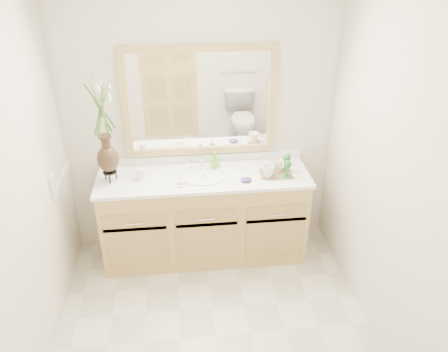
{
  "coord_description": "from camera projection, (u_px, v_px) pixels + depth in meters",
  "views": [
    {
      "loc": [
        -0.19,
        -2.3,
        2.64
      ],
      "look_at": [
        0.14,
        0.65,
        1.02
      ],
      "focal_mm": 35.0,
      "sensor_mm": 36.0,
      "label": 1
    }
  ],
  "objects": [
    {
      "name": "vanity",
      "position": [
        205.0,
        217.0,
        3.98
      ],
      "size": [
        1.8,
        0.55,
        0.8
      ],
      "color": "tan",
      "rests_on": "floor"
    },
    {
      "name": "wall_left",
      "position": [
        13.0,
        213.0,
        2.6
      ],
      "size": [
        0.02,
        2.6,
        2.4
      ],
      "primitive_type": "cube",
      "color": "silver",
      "rests_on": "floor"
    },
    {
      "name": "purple_dish",
      "position": [
        246.0,
        180.0,
        3.68
      ],
      "size": [
        0.12,
        0.11,
        0.03
      ],
      "primitive_type": "ellipsoid",
      "rotation": [
        0.0,
        0.0,
        -0.33
      ],
      "color": "#502775",
      "rests_on": "counter"
    },
    {
      "name": "tray",
      "position": [
        276.0,
        174.0,
        3.79
      ],
      "size": [
        0.28,
        0.2,
        0.01
      ],
      "primitive_type": "cube",
      "rotation": [
        0.0,
        0.0,
        -0.07
      ],
      "color": "brown",
      "rests_on": "counter"
    },
    {
      "name": "tumbler",
      "position": [
        140.0,
        174.0,
        3.71
      ],
      "size": [
        0.07,
        0.07,
        0.09
      ],
      "primitive_type": "cylinder",
      "color": "white",
      "rests_on": "counter"
    },
    {
      "name": "soap_bottle",
      "position": [
        215.0,
        161.0,
        3.88
      ],
      "size": [
        0.08,
        0.08,
        0.14
      ],
      "primitive_type": "imported",
      "rotation": [
        0.0,
        0.0,
        0.22
      ],
      "color": "#6AC32D",
      "rests_on": "counter"
    },
    {
      "name": "goblet_back",
      "position": [
        287.0,
        159.0,
        3.8
      ],
      "size": [
        0.07,
        0.07,
        0.15
      ],
      "color": "#236A29",
      "rests_on": "tray"
    },
    {
      "name": "flower_vase",
      "position": [
        102.0,
        116.0,
        3.42
      ],
      "size": [
        0.21,
        0.21,
        0.86
      ],
      "rotation": [
        0.0,
        0.0,
        0.23
      ],
      "color": "black",
      "rests_on": "counter"
    },
    {
      "name": "sink",
      "position": [
        204.0,
        182.0,
        3.79
      ],
      "size": [
        0.38,
        0.34,
        0.23
      ],
      "color": "white",
      "rests_on": "counter"
    },
    {
      "name": "switch_plate",
      "position": [
        53.0,
        182.0,
        3.37
      ],
      "size": [
        0.02,
        0.12,
        0.12
      ],
      "primitive_type": "cube",
      "color": "white",
      "rests_on": "wall_left"
    },
    {
      "name": "wall_back",
      "position": [
        200.0,
        124.0,
        3.85
      ],
      "size": [
        2.4,
        0.02,
        2.4
      ],
      "primitive_type": "cube",
      "color": "silver",
      "rests_on": "floor"
    },
    {
      "name": "floor",
      "position": [
        215.0,
        336.0,
        3.29
      ],
      "size": [
        2.6,
        2.6,
        0.0
      ],
      "primitive_type": "plane",
      "color": "beige",
      "rests_on": "ground"
    },
    {
      "name": "counter",
      "position": [
        204.0,
        177.0,
        3.79
      ],
      "size": [
        1.84,
        0.57,
        0.03
      ],
      "primitive_type": "cube",
      "color": "white",
      "rests_on": "vanity"
    },
    {
      "name": "mug_left",
      "position": [
        268.0,
        171.0,
        3.71
      ],
      "size": [
        0.14,
        0.13,
        0.11
      ],
      "primitive_type": "imported",
      "rotation": [
        0.0,
        0.0,
        -0.39
      ],
      "color": "white",
      "rests_on": "tray"
    },
    {
      "name": "mug_right",
      "position": [
        277.0,
        165.0,
        3.81
      ],
      "size": [
        0.15,
        0.15,
        0.11
      ],
      "primitive_type": "imported",
      "rotation": [
        0.0,
        0.0,
        0.81
      ],
      "color": "white",
      "rests_on": "tray"
    },
    {
      "name": "wall_right",
      "position": [
        397.0,
        190.0,
        2.83
      ],
      "size": [
        0.02,
        2.6,
        2.4
      ],
      "primitive_type": "cube",
      "color": "silver",
      "rests_on": "floor"
    },
    {
      "name": "mirror",
      "position": [
        200.0,
        102.0,
        3.73
      ],
      "size": [
        1.32,
        0.04,
        0.97
      ],
      "color": "white",
      "rests_on": "wall_back"
    },
    {
      "name": "soap_dish",
      "position": [
        182.0,
        184.0,
        3.63
      ],
      "size": [
        0.1,
        0.1,
        0.03
      ],
      "color": "white",
      "rests_on": "counter"
    },
    {
      "name": "goblet_front",
      "position": [
        287.0,
        166.0,
        3.69
      ],
      "size": [
        0.07,
        0.07,
        0.15
      ],
      "color": "#236A29",
      "rests_on": "tray"
    }
  ]
}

